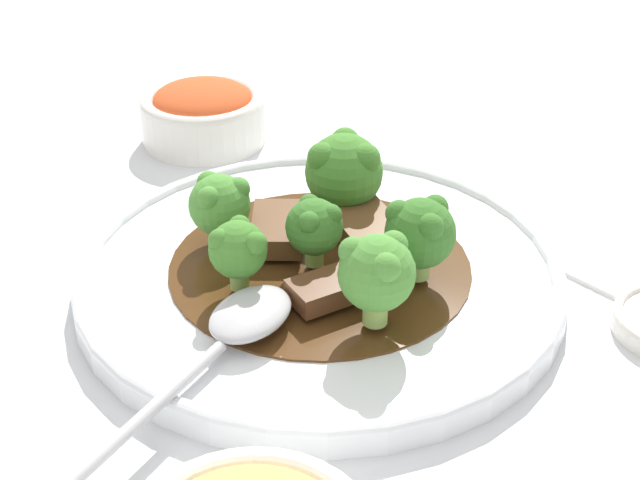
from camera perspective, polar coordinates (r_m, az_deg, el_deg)
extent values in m
plane|color=silver|center=(0.58, 0.00, -2.88)|extent=(4.00, 4.00, 0.00)
cylinder|color=white|center=(0.57, 0.00, -2.30)|extent=(0.31, 0.31, 0.01)
torus|color=white|center=(0.57, 0.00, -1.72)|extent=(0.31, 0.31, 0.01)
cylinder|color=#4C2D14|center=(0.57, 0.00, -1.65)|extent=(0.19, 0.19, 0.00)
cube|color=brown|center=(0.58, 3.10, 0.65)|extent=(0.07, 0.08, 0.01)
cube|color=#56331E|center=(0.53, 1.31, -2.89)|extent=(0.07, 0.04, 0.01)
cube|color=brown|center=(0.58, -2.90, 0.66)|extent=(0.06, 0.06, 0.01)
cylinder|color=#8EB756|center=(0.51, 3.56, -4.45)|extent=(0.01, 0.01, 0.02)
sphere|color=#4C8E38|center=(0.49, 3.65, -2.12)|extent=(0.04, 0.04, 0.04)
sphere|color=#4C8E38|center=(0.50, 4.72, -0.33)|extent=(0.02, 0.02, 0.02)
sphere|color=#4C8E38|center=(0.49, 2.13, -0.74)|extent=(0.02, 0.02, 0.02)
sphere|color=#4C8E38|center=(0.48, 4.25, -1.79)|extent=(0.02, 0.02, 0.02)
cylinder|color=#8EB756|center=(0.54, -5.18, -2.39)|extent=(0.01, 0.01, 0.01)
sphere|color=#427F2D|center=(0.53, -5.28, -0.61)|extent=(0.04, 0.04, 0.04)
sphere|color=#427F2D|center=(0.53, -5.17, 0.90)|extent=(0.01, 0.01, 0.01)
sphere|color=#427F2D|center=(0.52, -6.45, 0.01)|extent=(0.01, 0.01, 0.01)
sphere|color=#427F2D|center=(0.52, -4.38, -0.06)|extent=(0.01, 0.01, 0.01)
cylinder|color=#8EB756|center=(0.56, -0.22, -0.98)|extent=(0.01, 0.01, 0.01)
sphere|color=#387028|center=(0.55, -0.22, 0.78)|extent=(0.04, 0.04, 0.04)
sphere|color=#387028|center=(0.55, -0.91, 2.14)|extent=(0.01, 0.01, 0.01)
sphere|color=#387028|center=(0.53, -0.70, 1.13)|extent=(0.01, 0.01, 0.01)
sphere|color=#387028|center=(0.54, 0.95, 1.74)|extent=(0.01, 0.01, 0.01)
cylinder|color=#8EB756|center=(0.55, 6.29, -1.65)|extent=(0.01, 0.01, 0.02)
sphere|color=#387028|center=(0.54, 6.43, 0.43)|extent=(0.04, 0.04, 0.04)
sphere|color=#387028|center=(0.53, 5.07, 1.70)|extent=(0.02, 0.02, 0.02)
sphere|color=#387028|center=(0.52, 7.07, 0.82)|extent=(0.02, 0.02, 0.02)
sphere|color=#387028|center=(0.54, 7.38, 2.05)|extent=(0.02, 0.02, 0.02)
cylinder|color=#7FA84C|center=(0.62, 1.51, 2.42)|extent=(0.02, 0.02, 0.01)
sphere|color=#427F2D|center=(0.61, 1.54, 4.37)|extent=(0.05, 0.05, 0.05)
sphere|color=#427F2D|center=(0.60, 0.15, 5.31)|extent=(0.02, 0.02, 0.02)
sphere|color=#427F2D|center=(0.60, 2.93, 5.23)|extent=(0.02, 0.02, 0.02)
sphere|color=#427F2D|center=(0.62, 1.61, 6.29)|extent=(0.02, 0.02, 0.02)
cylinder|color=#7FA84C|center=(0.59, -6.33, 0.54)|extent=(0.01, 0.01, 0.01)
sphere|color=#4C8E38|center=(0.58, -6.44, 2.25)|extent=(0.04, 0.04, 0.04)
sphere|color=#4C8E38|center=(0.56, -7.12, 2.66)|extent=(0.02, 0.02, 0.02)
sphere|color=#4C8E38|center=(0.57, -5.25, 3.30)|extent=(0.02, 0.02, 0.02)
sphere|color=#4C8E38|center=(0.58, -7.15, 3.68)|extent=(0.02, 0.02, 0.02)
ellipsoid|color=#B7B7BC|center=(0.51, -4.46, -4.72)|extent=(0.07, 0.05, 0.01)
cylinder|color=#B7B7BC|center=(0.45, -11.41, -11.19)|extent=(0.13, 0.04, 0.01)
cylinder|color=white|center=(0.77, -7.37, 6.59)|extent=(0.06, 0.06, 0.01)
cylinder|color=white|center=(0.77, -7.44, 7.58)|extent=(0.11, 0.11, 0.04)
torus|color=white|center=(0.76, -7.53, 8.79)|extent=(0.11, 0.11, 0.01)
ellipsoid|color=#D14C23|center=(0.76, -7.55, 8.96)|extent=(0.08, 0.08, 0.02)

